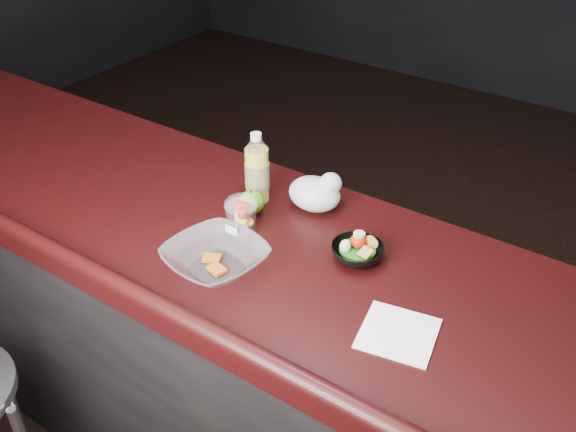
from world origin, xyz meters
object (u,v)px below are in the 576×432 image
object	(u,v)px
lemonade_bottle	(257,173)
snack_bowl	(357,251)
fruit_cup	(241,216)
green_apple	(251,203)
takeout_bowl	(215,258)

from	to	relation	value
lemonade_bottle	snack_bowl	distance (m)	0.39
fruit_cup	snack_bowl	bearing A→B (deg)	15.75
lemonade_bottle	fruit_cup	bearing A→B (deg)	-66.34
lemonade_bottle	green_apple	xyz separation A→B (m)	(0.03, -0.07, -0.05)
fruit_cup	snack_bowl	distance (m)	0.31
lemonade_bottle	takeout_bowl	size ratio (longest dim) A/B	0.76
lemonade_bottle	fruit_cup	distance (m)	0.19
fruit_cup	green_apple	world-z (taller)	fruit_cup
fruit_cup	takeout_bowl	bearing A→B (deg)	-78.16
fruit_cup	green_apple	bearing A→B (deg)	114.26
green_apple	snack_bowl	size ratio (longest dim) A/B	0.45
green_apple	takeout_bowl	distance (m)	0.26
snack_bowl	takeout_bowl	distance (m)	0.35
green_apple	takeout_bowl	bearing A→B (deg)	-72.80
lemonade_bottle	green_apple	world-z (taller)	lemonade_bottle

